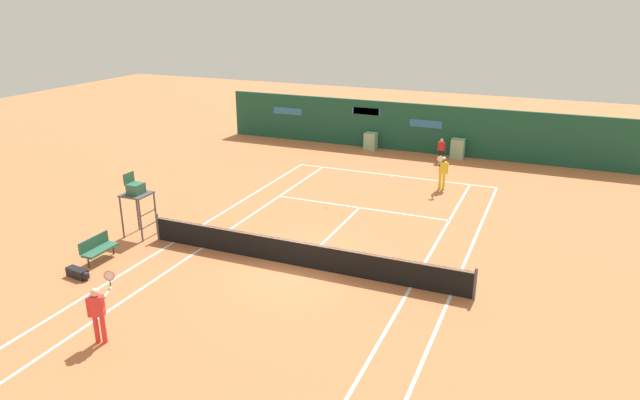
# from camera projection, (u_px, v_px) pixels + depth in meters

# --- Properties ---
(ground_plane) EXTENTS (80.00, 80.00, 0.01)m
(ground_plane) POSITION_uv_depth(u_px,v_px,m) (306.00, 259.00, 20.69)
(ground_plane) COLOR #C67042
(tennis_net) EXTENTS (12.10, 0.10, 1.07)m
(tennis_net) POSITION_uv_depth(u_px,v_px,m) (299.00, 253.00, 20.02)
(tennis_net) COLOR #4C4C51
(tennis_net) RESTS_ON ground_plane
(sponsor_back_wall) EXTENTS (25.00, 1.02, 2.91)m
(sponsor_back_wall) POSITION_uv_depth(u_px,v_px,m) (418.00, 129.00, 34.44)
(sponsor_back_wall) COLOR #194C38
(sponsor_back_wall) RESTS_ON ground_plane
(umpire_chair) EXTENTS (1.00, 1.00, 2.55)m
(umpire_chair) POSITION_uv_depth(u_px,v_px,m) (136.00, 194.00, 22.19)
(umpire_chair) COLOR #47474C
(umpire_chair) RESTS_ON ground_plane
(player_bench) EXTENTS (0.54, 1.38, 0.88)m
(player_bench) POSITION_uv_depth(u_px,v_px,m) (98.00, 247.00, 20.48)
(player_bench) COLOR #38383D
(player_bench) RESTS_ON ground_plane
(equipment_bag) EXTENTS (0.97, 0.41, 0.32)m
(equipment_bag) POSITION_uv_depth(u_px,v_px,m) (79.00, 274.00, 19.30)
(equipment_bag) COLOR black
(equipment_bag) RESTS_ON ground_plane
(player_on_baseline) EXTENTS (0.51, 0.80, 1.84)m
(player_on_baseline) POSITION_uv_depth(u_px,v_px,m) (443.00, 170.00, 27.86)
(player_on_baseline) COLOR yellow
(player_on_baseline) RESTS_ON ground_plane
(player_near_side) EXTENTS (0.50, 0.86, 1.88)m
(player_near_side) POSITION_uv_depth(u_px,v_px,m) (98.00, 310.00, 15.46)
(player_near_side) COLOR red
(player_near_side) RESTS_ON ground_plane
(ball_kid_left_post) EXTENTS (0.45, 0.22, 1.36)m
(ball_kid_left_post) POSITION_uv_depth(u_px,v_px,m) (441.00, 149.00, 32.51)
(ball_kid_left_post) COLOR black
(ball_kid_left_post) RESTS_ON ground_plane
(tennis_ball_mid_court) EXTENTS (0.07, 0.07, 0.07)m
(tennis_ball_mid_court) POSITION_uv_depth(u_px,v_px,m) (326.00, 207.00, 25.69)
(tennis_ball_mid_court) COLOR #CCE033
(tennis_ball_mid_court) RESTS_ON ground_plane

